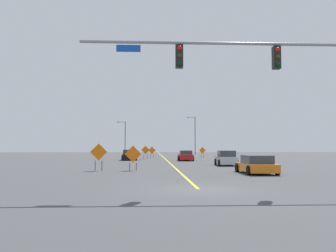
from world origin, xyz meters
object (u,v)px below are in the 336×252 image
at_px(car_orange_far, 256,165).
at_px(street_lamp_mid_right, 125,136).
at_px(construction_sign_median_near, 202,151).
at_px(car_silver_approaching, 226,159).
at_px(traffic_signal_assembly, 276,71).
at_px(construction_sign_left_shoulder, 133,155).
at_px(street_lamp_far_left, 195,134).
at_px(car_red_near, 186,156).
at_px(construction_sign_right_lane, 99,153).
at_px(construction_sign_median_far, 152,151).
at_px(car_black_distant, 129,155).
at_px(construction_sign_left_lane, 145,151).

bearing_deg(car_orange_far, street_lamp_mid_right, 102.46).
bearing_deg(construction_sign_median_near, car_silver_approaching, -92.67).
distance_m(traffic_signal_assembly, construction_sign_left_shoulder, 14.93).
relative_size(car_silver_approaching, car_orange_far, 0.87).
distance_m(street_lamp_far_left, car_red_near, 38.62).
relative_size(construction_sign_right_lane, car_orange_far, 0.48).
xyz_separation_m(construction_sign_right_lane, construction_sign_median_far, (4.24, 32.48, -0.19)).
height_order(street_lamp_far_left, car_black_distant, street_lamp_far_left).
height_order(construction_sign_median_far, construction_sign_left_lane, construction_sign_left_lane).
xyz_separation_m(construction_sign_median_far, construction_sign_left_lane, (-1.01, -6.16, 0.09)).
height_order(street_lamp_mid_right, car_orange_far, street_lamp_mid_right).
bearing_deg(construction_sign_left_lane, car_black_distant, -114.60).
xyz_separation_m(construction_sign_left_shoulder, car_silver_approaching, (8.99, 6.88, -0.53)).
bearing_deg(construction_sign_left_shoulder, street_lamp_far_left, 78.14).
distance_m(construction_sign_median_near, car_orange_far, 34.69).
height_order(street_lamp_far_left, car_silver_approaching, street_lamp_far_left).
height_order(construction_sign_left_shoulder, car_orange_far, construction_sign_left_shoulder).
bearing_deg(car_red_near, construction_sign_median_far, 109.04).
bearing_deg(car_silver_approaching, construction_sign_median_near, 87.33).
bearing_deg(construction_sign_left_lane, traffic_signal_assembly, -80.16).
relative_size(street_lamp_far_left, construction_sign_median_near, 5.02).
bearing_deg(car_red_near, car_silver_approaching, -76.67).
xyz_separation_m(construction_sign_right_lane, car_silver_approaching, (11.69, 7.05, -0.67)).
height_order(construction_sign_median_near, car_red_near, construction_sign_median_near).
height_order(traffic_signal_assembly, construction_sign_median_far, traffic_signal_assembly).
distance_m(construction_sign_median_near, car_silver_approaching, 24.26).
distance_m(construction_sign_median_near, construction_sign_left_lane, 10.79).
distance_m(street_lamp_mid_right, construction_sign_left_shoulder, 61.58).
xyz_separation_m(construction_sign_left_shoulder, car_black_distant, (-1.65, 21.40, -0.53)).
height_order(construction_sign_median_far, construction_sign_median_near, construction_sign_median_far).
bearing_deg(construction_sign_left_shoulder, traffic_signal_assembly, -59.77).
bearing_deg(car_red_near, street_lamp_far_left, 81.16).
distance_m(traffic_signal_assembly, car_red_near, 31.91).
xyz_separation_m(construction_sign_right_lane, car_red_near, (8.79, 19.31, -0.73)).
distance_m(street_lamp_mid_right, car_silver_approaching, 56.38).
bearing_deg(car_black_distant, car_silver_approaching, -53.76).
xyz_separation_m(construction_sign_median_near, construction_sign_left_lane, (-9.59, -4.95, 0.12)).
xyz_separation_m(street_lamp_far_left, car_black_distant, (-13.63, -35.66, -4.37)).
xyz_separation_m(construction_sign_left_shoulder, car_orange_far, (8.89, -3.55, -0.62)).
relative_size(construction_sign_left_lane, car_silver_approaching, 0.52).
relative_size(construction_sign_right_lane, car_black_distant, 0.49).
xyz_separation_m(car_black_distant, car_orange_far, (10.54, -24.95, -0.09)).
bearing_deg(car_orange_far, construction_sign_left_shoulder, 158.23).
relative_size(construction_sign_median_far, construction_sign_left_shoulder, 0.97).
bearing_deg(construction_sign_left_lane, car_silver_approaching, -66.31).
xyz_separation_m(street_lamp_mid_right, car_silver_approaching, (14.41, -54.37, -3.89)).
bearing_deg(construction_sign_median_near, car_red_near, -108.65).
bearing_deg(traffic_signal_assembly, construction_sign_left_lane, 99.84).
xyz_separation_m(car_orange_far, car_red_near, (-2.81, 22.70, 0.03)).
relative_size(street_lamp_far_left, construction_sign_right_lane, 4.29).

